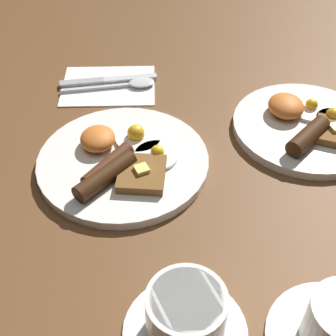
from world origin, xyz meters
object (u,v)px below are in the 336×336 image
at_px(breakfast_plate_near, 122,160).
at_px(teacup_near, 186,319).
at_px(knife, 103,80).
at_px(breakfast_plate_far, 307,125).
at_px(spoon, 132,83).

distance_m(breakfast_plate_near, teacup_near, 0.30).
relative_size(teacup_near, knife, 0.75).
bearing_deg(breakfast_plate_near, knife, -169.27).
height_order(breakfast_plate_near, knife, breakfast_plate_near).
bearing_deg(breakfast_plate_far, knife, -114.55).
height_order(teacup_near, spoon, teacup_near).
distance_m(teacup_near, knife, 0.55).
bearing_deg(breakfast_plate_near, teacup_near, 15.48).
xyz_separation_m(breakfast_plate_near, breakfast_plate_far, (-0.08, 0.32, 0.00)).
distance_m(breakfast_plate_far, knife, 0.40).
bearing_deg(knife, breakfast_plate_far, -31.47).
bearing_deg(breakfast_plate_far, spoon, -116.12).
relative_size(breakfast_plate_far, knife, 1.32).
xyz_separation_m(breakfast_plate_near, teacup_near, (0.29, 0.08, 0.02)).
bearing_deg(teacup_near, breakfast_plate_near, -164.52).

